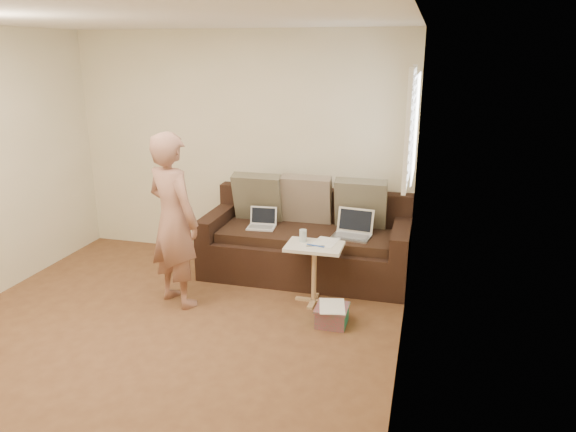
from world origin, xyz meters
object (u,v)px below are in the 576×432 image
at_px(person, 173,220).
at_px(striped_box, 332,315).
at_px(sofa, 306,238).
at_px(laptop_silver, 351,237).
at_px(laptop_white, 261,228).
at_px(side_table, 314,273).
at_px(drinking_glass, 303,236).

bearing_deg(person, striped_box, -156.00).
relative_size(sofa, laptop_silver, 5.71).
bearing_deg(laptop_white, person, -126.86).
bearing_deg(sofa, laptop_silver, -13.12).
xyz_separation_m(sofa, striped_box, (0.49, -1.04, -0.33)).
height_order(laptop_silver, striped_box, laptop_silver).
height_order(person, side_table, person).
bearing_deg(laptop_white, side_table, -42.24).
xyz_separation_m(sofa, drinking_glass, (0.10, -0.56, 0.23)).
distance_m(person, striped_box, 1.72).
relative_size(laptop_silver, person, 0.23).
bearing_deg(drinking_glass, sofa, 100.06).
bearing_deg(sofa, drinking_glass, -79.94).
distance_m(laptop_white, person, 1.12).
height_order(person, drinking_glass, person).
height_order(laptop_white, side_table, laptop_white).
bearing_deg(laptop_white, laptop_silver, -7.00).
height_order(sofa, striped_box, sofa).
xyz_separation_m(laptop_silver, drinking_glass, (-0.41, -0.44, 0.13)).
relative_size(person, striped_box, 5.83).
bearing_deg(striped_box, side_table, 121.77).
bearing_deg(person, laptop_white, -96.00).
bearing_deg(sofa, side_table, -69.97).
bearing_deg(person, laptop_silver, -124.80).
xyz_separation_m(laptop_white, striped_box, (0.97, -0.97, -0.43)).
distance_m(sofa, person, 1.50).
height_order(sofa, laptop_white, sofa).
relative_size(person, drinking_glass, 14.02).
xyz_separation_m(side_table, striped_box, (0.26, -0.42, -0.21)).
bearing_deg(person, side_table, -138.26).
bearing_deg(person, drinking_glass, -133.76).
relative_size(laptop_silver, drinking_glass, 3.21).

